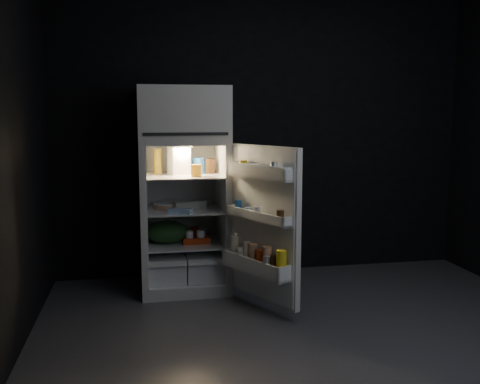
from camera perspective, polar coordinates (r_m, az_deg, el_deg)
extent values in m
cube|color=#47474C|center=(3.89, 8.53, -15.22)|extent=(4.00, 3.40, 0.00)
cube|color=black|center=(5.21, 2.61, 6.11)|extent=(4.00, 0.00, 2.70)
cube|color=black|center=(3.46, -24.10, 4.32)|extent=(0.00, 3.40, 2.70)
cube|color=silver|center=(4.91, -5.91, -9.51)|extent=(0.76, 0.70, 0.10)
cube|color=silver|center=(4.74, -10.31, -2.15)|extent=(0.05, 0.70, 1.20)
cube|color=silver|center=(4.79, -1.79, -1.89)|extent=(0.05, 0.70, 1.20)
cube|color=white|center=(5.07, -6.34, -1.38)|extent=(0.66, 0.05, 1.20)
cube|color=silver|center=(4.68, -6.14, 5.59)|extent=(0.76, 0.70, 0.06)
cube|color=silver|center=(4.68, -6.19, 8.53)|extent=(0.76, 0.70, 0.42)
cube|color=black|center=(4.32, -5.76, 6.17)|extent=(0.68, 0.01, 0.02)
cube|color=white|center=(4.71, -9.96, -2.19)|extent=(0.01, 0.65, 1.20)
cube|color=white|center=(4.76, -2.09, -1.95)|extent=(0.01, 0.65, 1.20)
cube|color=white|center=(4.66, -6.11, 5.16)|extent=(0.66, 0.65, 0.01)
cube|color=white|center=(4.87, -5.89, -8.99)|extent=(0.66, 0.65, 0.01)
cube|color=white|center=(4.68, -6.06, 1.78)|extent=(0.65, 0.63, 0.01)
cube|color=white|center=(4.72, -6.00, -1.84)|extent=(0.65, 0.63, 0.01)
cube|color=white|center=(4.78, -5.95, -5.38)|extent=(0.65, 0.63, 0.01)
cube|color=white|center=(4.84, -7.90, -7.69)|extent=(0.32, 0.59, 0.22)
cube|color=white|center=(4.87, -3.98, -7.54)|extent=(0.32, 0.59, 0.22)
cube|color=white|center=(4.51, -7.70, -7.71)|extent=(0.32, 0.02, 0.03)
cube|color=white|center=(4.54, -3.50, -7.55)|extent=(0.32, 0.02, 0.03)
cube|color=#FFE5B2|center=(4.61, -6.05, 4.86)|extent=(0.14, 0.14, 0.02)
cube|color=silver|center=(4.18, 2.66, -3.39)|extent=(0.39, 0.70, 1.22)
cube|color=white|center=(4.17, 2.37, -3.44)|extent=(0.33, 0.64, 1.18)
cube|color=white|center=(4.08, 1.95, 1.58)|extent=(0.39, 0.65, 0.02)
cube|color=white|center=(4.05, 1.57, 2.07)|extent=(0.33, 0.61, 0.10)
cube|color=white|center=(3.83, 5.12, 1.68)|extent=(0.09, 0.06, 0.10)
cube|color=white|center=(4.33, -0.85, 2.48)|extent=(0.09, 0.06, 0.10)
cube|color=white|center=(4.13, 1.88, -3.05)|extent=(0.40, 0.65, 0.02)
cube|color=white|center=(4.10, 1.45, -2.65)|extent=(0.33, 0.61, 0.09)
cube|color=white|center=(3.88, 5.01, -3.30)|extent=(0.10, 0.06, 0.09)
cube|color=white|center=(4.38, -0.89, -1.95)|extent=(0.10, 0.06, 0.09)
cube|color=white|center=(4.21, 1.64, -8.49)|extent=(0.43, 0.67, 0.02)
cube|color=white|center=(4.16, 1.00, -7.93)|extent=(0.33, 0.61, 0.13)
cube|color=white|center=(3.96, 4.72, -8.80)|extent=(0.13, 0.08, 0.13)
cube|color=white|center=(4.45, -1.09, -6.86)|extent=(0.13, 0.08, 0.13)
cube|color=white|center=(4.07, 1.96, 2.86)|extent=(0.38, 0.63, 0.02)
cylinder|color=silver|center=(3.94, 3.64, 2.37)|extent=(0.08, 0.08, 0.12)
cylinder|color=silver|center=(4.04, 2.32, 2.33)|extent=(0.08, 0.08, 0.09)
cylinder|color=yellow|center=(4.21, 0.38, 2.66)|extent=(0.08, 0.08, 0.11)
cylinder|color=#301D0D|center=(3.92, 4.31, -2.72)|extent=(0.08, 0.08, 0.11)
cylinder|color=silver|center=(4.12, 1.88, -2.24)|extent=(0.08, 0.08, 0.10)
cylinder|color=#85A7CE|center=(4.21, 0.83, -2.16)|extent=(0.08, 0.08, 0.08)
cylinder|color=#1E53A2|center=(4.30, -0.17, -1.64)|extent=(0.08, 0.08, 0.12)
cylinder|color=yellow|center=(3.96, 4.44, -7.78)|extent=(0.10, 0.10, 0.22)
cylinder|color=#301D0D|center=(4.03, 3.66, -7.90)|extent=(0.08, 0.08, 0.17)
cylinder|color=tan|center=(4.08, 2.91, -7.31)|extent=(0.09, 0.09, 0.22)
cylinder|color=#BD3510|center=(4.14, 2.18, -7.36)|extent=(0.09, 0.09, 0.18)
cylinder|color=tan|center=(4.20, 1.47, -6.93)|extent=(0.09, 0.09, 0.21)
cylinder|color=beige|center=(4.26, 0.78, -6.71)|extent=(0.09, 0.09, 0.21)
cylinder|color=white|center=(4.33, 0.11, -6.89)|extent=(0.09, 0.09, 0.15)
cylinder|color=beige|center=(4.38, -0.54, -6.16)|extent=(0.10, 0.10, 0.23)
cylinder|color=silver|center=(4.03, 2.85, -7.96)|extent=(0.08, 0.08, 0.16)
cylinder|color=silver|center=(4.28, 0.02, -7.27)|extent=(0.08, 0.08, 0.12)
cylinder|color=white|center=(4.35, -0.54, -4.53)|extent=(0.05, 0.05, 0.02)
cube|color=white|center=(4.71, -6.54, 3.35)|extent=(0.20, 0.20, 0.24)
cylinder|color=#1E53A2|center=(4.76, -4.43, 2.83)|extent=(0.13, 0.13, 0.14)
cylinder|color=#301D0D|center=(4.77, -3.26, 2.79)|extent=(0.11, 0.11, 0.13)
cylinder|color=#A8851A|center=(4.75, -8.78, 3.23)|extent=(0.08, 0.08, 0.22)
cube|color=orange|center=(4.54, -4.68, 2.30)|extent=(0.10, 0.08, 0.10)
cube|color=gray|center=(4.68, -5.45, -1.41)|extent=(0.30, 0.19, 0.07)
cylinder|color=tan|center=(4.79, -7.39, -1.41)|extent=(0.34, 0.34, 0.04)
cube|color=#85A7CE|center=(4.48, -6.37, -2.06)|extent=(0.21, 0.16, 0.04)
cube|color=beige|center=(4.91, -4.07, -1.05)|extent=(0.16, 0.14, 0.05)
ellipsoid|color=#193815|center=(4.75, -7.72, -4.23)|extent=(0.46, 0.43, 0.20)
cube|color=#BD3510|center=(4.72, -4.70, -5.15)|extent=(0.24, 0.13, 0.05)
cylinder|color=#BD3510|center=(4.98, -4.83, -4.22)|extent=(0.09, 0.09, 0.09)
cylinder|color=silver|center=(4.90, -3.90, -4.40)|extent=(0.07, 0.07, 0.09)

